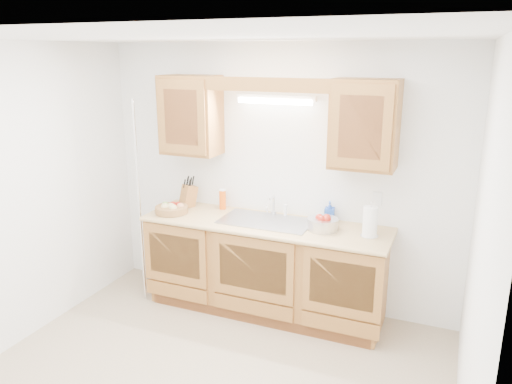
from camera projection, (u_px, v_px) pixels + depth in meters
The scene contains 17 objects.
room at pixel (202, 226), 3.44m from camera, with size 3.52×3.50×2.50m.
base_cabinets at pixel (265, 268), 4.72m from camera, with size 2.20×0.60×0.86m, color #A66830.
countertop at pixel (265, 224), 4.59m from camera, with size 2.30×0.63×0.04m, color tan.
upper_cabinet_left at pixel (191, 115), 4.77m from camera, with size 0.55×0.33×0.75m, color #A66830.
upper_cabinet_right at pixel (365, 125), 4.16m from camera, with size 0.55×0.33×0.75m, color #A66830.
valance at pixel (266, 85), 4.25m from camera, with size 2.20×0.05×0.12m, color #A66830.
fluorescent_fixture at pixel (275, 99), 4.49m from camera, with size 0.76×0.08×0.08m.
sink at pixel (266, 229), 4.62m from camera, with size 0.84×0.46×0.36m.
wire_shelf_pole at pixel (139, 204), 4.78m from camera, with size 0.03×0.03×2.00m, color silver.
outlet_plate at pixel (377, 199), 4.44m from camera, with size 0.08×0.01×0.12m, color white.
fruit_basket at pixel (172, 208), 4.84m from camera, with size 0.40×0.40×0.10m.
knife_block at pixel (189, 196), 5.02m from camera, with size 0.18×0.21×0.32m.
orange_canister at pixel (223, 199), 4.95m from camera, with size 0.08×0.08×0.20m.
soap_bottle at pixel (330, 212), 4.57m from camera, with size 0.09×0.09×0.20m, color blue.
sponge at pixel (330, 220), 4.61m from camera, with size 0.10×0.07×0.02m.
paper_towel at pixel (370, 222), 4.19m from camera, with size 0.15×0.15×0.31m.
apple_bowl at pixel (323, 223), 4.37m from camera, with size 0.32×0.32×0.14m.
Camera 1 is at (1.59, -2.85, 2.41)m, focal length 35.00 mm.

